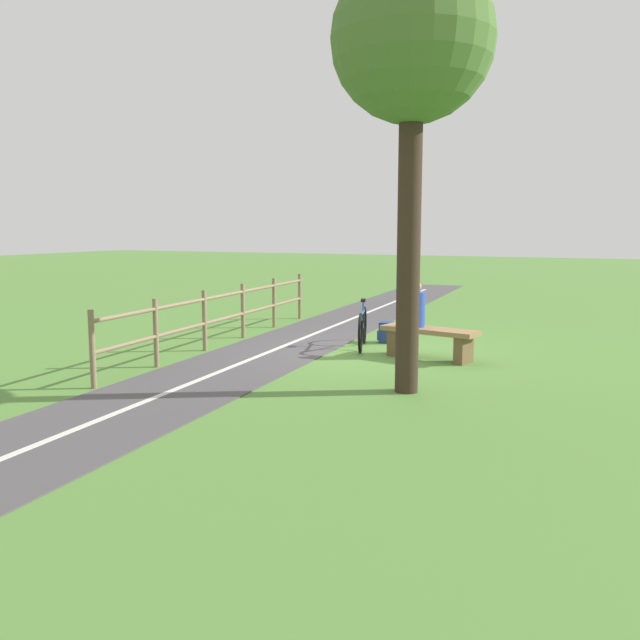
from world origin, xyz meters
The scene contains 9 objects.
ground_plane centered at (0.00, 0.00, 0.00)m, with size 80.00×80.00×0.00m, color #548438.
paved_path centered at (1.53, 4.00, 0.01)m, with size 1.99×36.00×0.02m, color #4C494C.
path_centre_line centered at (1.53, 4.00, 0.02)m, with size 0.10×32.00×0.00m, color silver.
bench centered at (-0.98, 0.12, 0.35)m, with size 1.71×0.82×0.52m.
person_seated centered at (-0.72, 0.06, 0.85)m, with size 0.37×0.37×0.76m.
bicycle centered at (0.39, -0.37, 0.37)m, with size 0.53×1.63×0.88m.
backpack centered at (0.18, -1.08, 0.20)m, with size 0.29×0.28×0.40m.
fence_roadside centered at (2.90, 0.29, 0.63)m, with size 0.61×7.58×1.08m.
tree_far_left centered at (-1.31, 2.47, 4.40)m, with size 2.07×2.07×5.54m.
Camera 1 is at (-3.87, 10.94, 2.18)m, focal length 37.75 mm.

